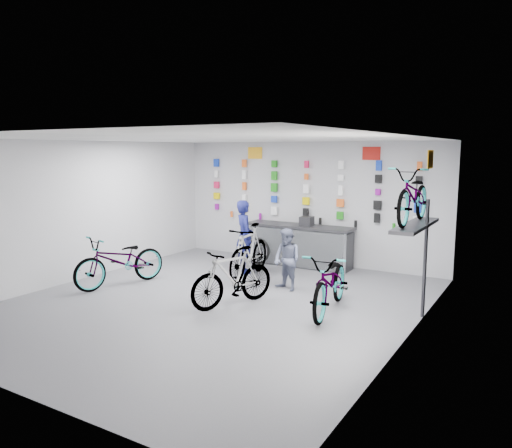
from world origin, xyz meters
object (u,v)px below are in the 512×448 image
Objects in this scene: counter at (299,246)px; bike_left at (120,260)px; bike_service at (249,252)px; bike_center at (233,277)px; bike_right at (331,282)px; clerk at (244,236)px; customer at (287,260)px.

bike_left reaches higher than counter.
bike_service reaches higher than counter.
bike_service is at bearing 133.94° from bike_center.
bike_right is 3.28m from clerk.
clerk is 1.75m from customer.
clerk is at bearing 171.09° from customer.
bike_center is 2.52m from clerk.
bike_service reaches higher than bike_left.
bike_center is 2.00m from bike_service.
clerk reaches higher than bike_service.
bike_right is at bearing -34.99° from bike_service.
customer is (1.16, -0.44, 0.03)m from bike_service.
clerk is at bearing 140.71° from bike_right.
bike_left reaches higher than bike_center.
bike_right is (4.40, 0.64, 0.01)m from bike_left.
bike_right is at bearing -13.49° from customer.
bike_service is at bearing -103.80° from counter.
counter is 1.70m from bike_service.
bike_left is (-2.35, -3.56, 0.05)m from counter.
counter is 4.27m from bike_left.
clerk reaches higher than customer.
bike_service is 0.58m from clerk.
bike_center is at bearing -74.49° from bike_service.
bike_right is at bearing -169.17° from clerk.
clerk is (-2.81, 1.66, 0.29)m from bike_right.
bike_right is 1.23× the size of clerk.
bike_right is (2.05, -2.92, 0.06)m from counter.
customer is (0.76, -2.08, 0.14)m from counter.
bike_left is 2.81m from clerk.
counter is at bearing 129.45° from customer.
clerk is (-0.77, -1.26, 0.35)m from counter.
bike_center is 0.86× the size of bike_right.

